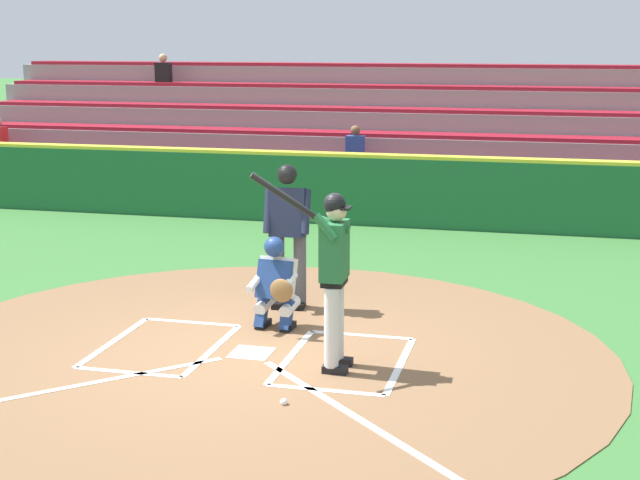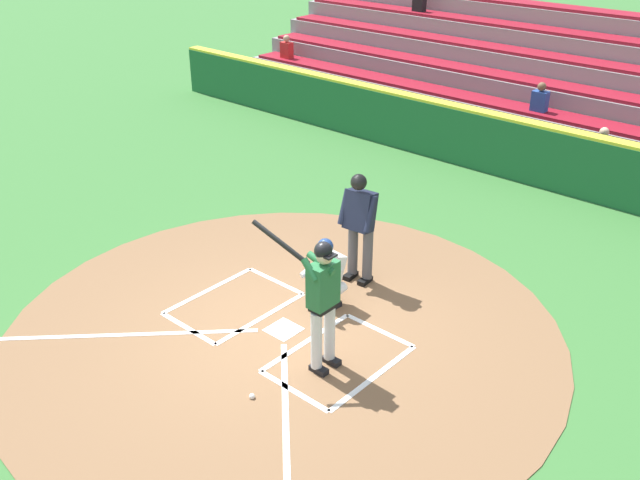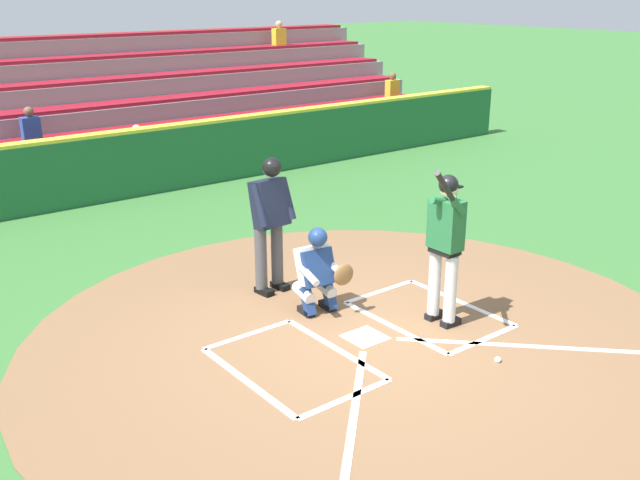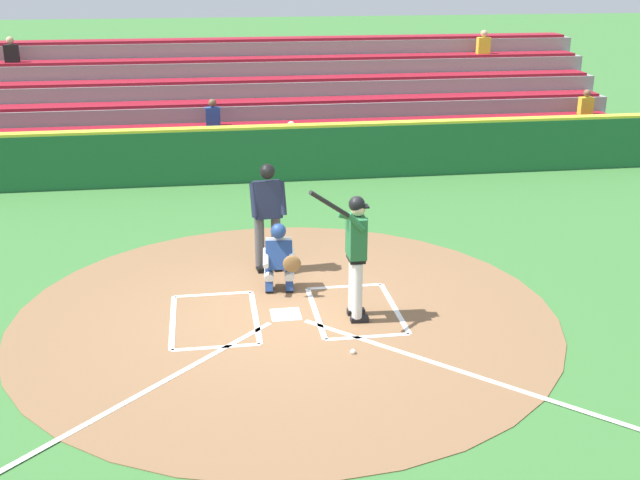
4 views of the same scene
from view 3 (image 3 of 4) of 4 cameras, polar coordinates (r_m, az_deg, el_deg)
name	(u,v)px [view 3 (image 3 of 4)]	position (r m, az deg, el deg)	size (l,w,h in m)	color
ground_plane	(365,338)	(8.67, 3.55, -7.67)	(120.00, 120.00, 0.00)	#387033
dirt_circle	(365,338)	(8.66, 3.55, -7.63)	(8.00, 8.00, 0.01)	brown
home_plate_and_chalk	(419,366)	(8.10, 7.72, -9.74)	(7.93, 4.91, 0.01)	white
batter	(445,239)	(8.70, 9.78, 0.06)	(0.92, 0.72, 2.13)	silver
catcher	(318,269)	(9.08, -0.17, -2.25)	(0.59, 0.65, 1.13)	black
plate_umpire	(270,216)	(9.55, -3.92, 1.89)	(0.61, 0.45, 1.86)	#4C4C51
baseball	(498,360)	(8.34, 13.72, -9.08)	(0.07, 0.07, 0.07)	white
backstop_wall	(107,167)	(14.60, -16.29, 5.53)	(22.00, 0.36, 1.31)	#1E6033
bleacher_stand	(40,121)	(18.09, -21.06, 8.69)	(20.00, 5.10, 3.00)	gray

